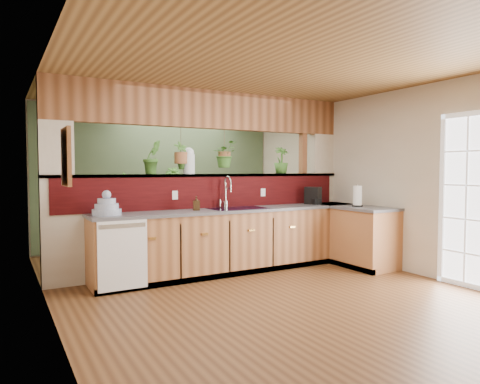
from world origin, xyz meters
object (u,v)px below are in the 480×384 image
glass_jar (189,161)px  shelving_console (155,221)px  soap_dispenser (196,203)px  faucet (227,191)px  coffee_maker (313,196)px  paper_towel (357,196)px  dish_stack (107,208)px

glass_jar → shelving_console: (0.12, 1.90, -1.08)m
soap_dispenser → shelving_console: soap_dispenser is taller
soap_dispenser → faucet: bearing=14.0°
coffee_maker → glass_jar: 2.10m
soap_dispenser → shelving_console: 2.31m
paper_towel → glass_jar: size_ratio=0.89×
soap_dispenser → coffee_maker: coffee_maker is taller
soap_dispenser → shelving_console: (0.16, 2.25, -0.50)m
soap_dispenser → coffee_maker: size_ratio=0.71×
paper_towel → glass_jar: bearing=156.5°
dish_stack → coffee_maker: size_ratio=1.26×
paper_towel → shelving_console: (-2.18, 2.90, -0.55)m
dish_stack → glass_jar: glass_jar is taller
soap_dispenser → paper_towel: size_ratio=0.59×
coffee_maker → faucet: bearing=152.2°
paper_towel → shelving_console: size_ratio=0.24×
coffee_maker → shelving_console: size_ratio=0.20×
glass_jar → shelving_console: size_ratio=0.27×
dish_stack → paper_towel: size_ratio=1.04×
dish_stack → soap_dispenser: bearing=1.6°
coffee_maker → paper_towel: 0.72m
coffee_maker → shelving_console: bearing=106.9°
dish_stack → paper_towel: bearing=-9.8°
glass_jar → paper_towel: bearing=-23.5°
shelving_console → paper_towel: bearing=-60.6°
faucet → soap_dispenser: 0.57m
dish_stack → shelving_console: 2.71m
dish_stack → shelving_console: dish_stack is taller
coffee_maker → shelving_console: 2.97m
dish_stack → faucet: bearing=5.5°
faucet → soap_dispenser: bearing=-166.0°
coffee_maker → paper_towel: bearing=-89.0°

